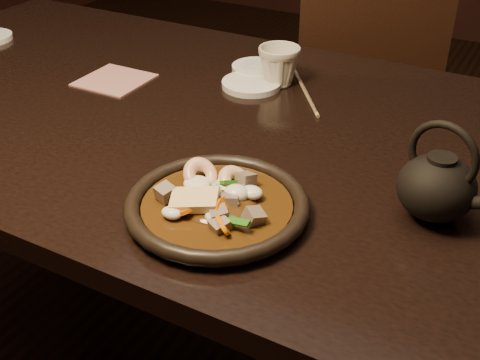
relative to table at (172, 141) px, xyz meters
The scene contains 10 objects.
table is the anchor object (origin of this frame).
chair 0.76m from the table, 76.28° to the left, with size 0.53×0.53×0.85m.
plate 0.39m from the table, 44.94° to the right, with size 0.27×0.27×0.03m.
stirfry 0.39m from the table, 44.82° to the right, with size 0.18×0.16×0.06m.
soy_dish 0.27m from the table, 74.97° to the left, with size 0.11×0.11×0.02m, color white.
saucer_right 0.21m from the table, 60.14° to the left, with size 0.13×0.13×0.01m, color white.
tea_cup 0.28m from the table, 55.62° to the left, with size 0.09×0.08×0.09m, color beige.
chopsticks 0.30m from the table, 45.33° to the left, with size 0.16×0.22×0.01m.
napkin 0.20m from the table, 164.20° to the left, with size 0.14×0.14×0.00m, color #A06762.
teapot 0.57m from the table, 13.02° to the right, with size 0.14×0.11×0.15m.
Camera 1 is at (0.65, -0.88, 1.26)m, focal length 45.00 mm.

